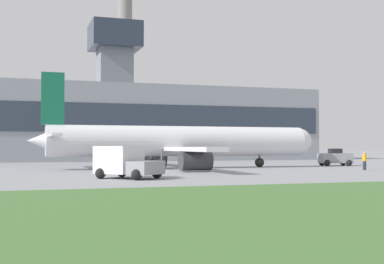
{
  "coord_description": "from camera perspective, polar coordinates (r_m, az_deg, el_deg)",
  "views": [
    {
      "loc": [
        -12.66,
        -44.27,
        2.15
      ],
      "look_at": [
        3.59,
        4.66,
        3.49
      ],
      "focal_mm": 50.0,
      "sensor_mm": 36.0,
      "label": 1
    }
  ],
  "objects": [
    {
      "name": "airplane",
      "position": [
        51.11,
        -1.58,
        -1.1
      ],
      "size": [
        28.22,
        25.77,
        8.71
      ],
      "color": "silver",
      "rests_on": "ground_plane"
    },
    {
      "name": "baggage_truck",
      "position": [
        35.46,
        -7.16,
        -3.25
      ],
      "size": [
        4.51,
        4.68,
        2.14
      ],
      "color": "gray",
      "rests_on": "ground_plane"
    },
    {
      "name": "pushback_tug",
      "position": [
        59.46,
        15.03,
        -2.71
      ],
      "size": [
        3.7,
        2.84,
        1.85
      ],
      "color": "gray",
      "rests_on": "ground_plane"
    },
    {
      "name": "ground_crew_person",
      "position": [
        49.91,
        17.92,
        -2.93
      ],
      "size": [
        0.5,
        0.5,
        1.62
      ],
      "color": "#23283D",
      "rests_on": "ground_plane"
    },
    {
      "name": "smokestack_left",
      "position": [
        108.7,
        -7.19,
        6.97
      ],
      "size": [
        3.32,
        3.32,
        35.94
      ],
      "color": "gray",
      "rests_on": "ground_plane"
    },
    {
      "name": "ground_plane",
      "position": [
        46.09,
        -2.41,
        -4.16
      ],
      "size": [
        400.0,
        400.0,
        0.0
      ],
      "primitive_type": "plane",
      "color": "gray"
    },
    {
      "name": "terminal_building",
      "position": [
        80.2,
        -9.21,
        1.16
      ],
      "size": [
        64.37,
        13.62,
        20.45
      ],
      "color": "#8C939E",
      "rests_on": "ground_plane"
    }
  ]
}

